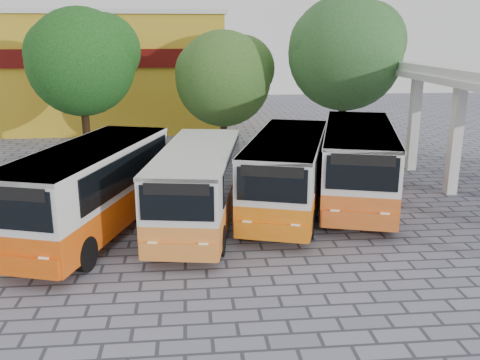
{
  "coord_description": "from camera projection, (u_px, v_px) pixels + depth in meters",
  "views": [
    {
      "loc": [
        -3.55,
        -15.36,
        6.86
      ],
      "look_at": [
        -1.67,
        3.86,
        1.5
      ],
      "focal_mm": 40.0,
      "sensor_mm": 36.0,
      "label": 1
    }
  ],
  "objects": [
    {
      "name": "ground",
      "position": [
        304.0,
        257.0,
        16.9
      ],
      "size": [
        90.0,
        90.0,
        0.0
      ],
      "primitive_type": "plane",
      "color": "slate",
      "rests_on": "ground"
    },
    {
      "name": "shophouse_block",
      "position": [
        86.0,
        70.0,
        39.68
      ],
      "size": [
        20.4,
        10.4,
        8.3
      ],
      "color": "gold",
      "rests_on": "ground"
    },
    {
      "name": "bus_far_left",
      "position": [
        90.0,
        185.0,
        18.27
      ],
      "size": [
        5.08,
        9.14,
        3.1
      ],
      "rotation": [
        0.0,
        0.0,
        -0.31
      ],
      "color": "#E25007",
      "rests_on": "ground"
    },
    {
      "name": "bus_centre_left",
      "position": [
        198.0,
        182.0,
        19.11
      ],
      "size": [
        3.72,
        8.33,
        2.89
      ],
      "rotation": [
        0.0,
        0.0,
        -0.17
      ],
      "color": "orange",
      "rests_on": "ground"
    },
    {
      "name": "bus_centre_right",
      "position": [
        287.0,
        169.0,
        20.68
      ],
      "size": [
        4.89,
        8.86,
        3.01
      ],
      "rotation": [
        0.0,
        0.0,
        -0.3
      ],
      "color": "orange",
      "rests_on": "ground"
    },
    {
      "name": "bus_far_right",
      "position": [
        358.0,
        160.0,
        21.78
      ],
      "size": [
        5.01,
        9.32,
        3.17
      ],
      "rotation": [
        0.0,
        0.0,
        -0.28
      ],
      "color": "#D35D1D",
      "rests_on": "ground"
    },
    {
      "name": "tree_left",
      "position": [
        82.0,
        58.0,
        28.67
      ],
      "size": [
        6.08,
        5.79,
        8.2
      ],
      "color": "black",
      "rests_on": "ground"
    },
    {
      "name": "tree_middle",
      "position": [
        224.0,
        75.0,
        30.15
      ],
      "size": [
        5.66,
        5.39,
        7.01
      ],
      "color": "#3C301C",
      "rests_on": "ground"
    },
    {
      "name": "tree_right",
      "position": [
        347.0,
        49.0,
        28.89
      ],
      "size": [
        6.51,
        6.2,
        8.86
      ],
      "color": "#382511",
      "rests_on": "ground"
    }
  ]
}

